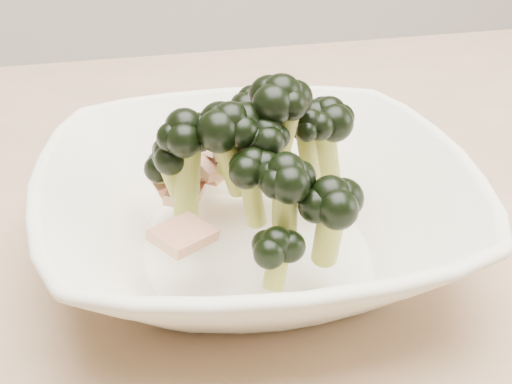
% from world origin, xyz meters
% --- Properties ---
extents(dining_table, '(1.20, 0.80, 0.75)m').
position_xyz_m(dining_table, '(0.00, 0.00, 0.65)').
color(dining_table, tan).
rests_on(dining_table, ground).
extents(broccoli_dish, '(0.31, 0.31, 0.14)m').
position_xyz_m(broccoli_dish, '(-0.09, -0.05, 0.79)').
color(broccoli_dish, '#F2E9CD').
rests_on(broccoli_dish, dining_table).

